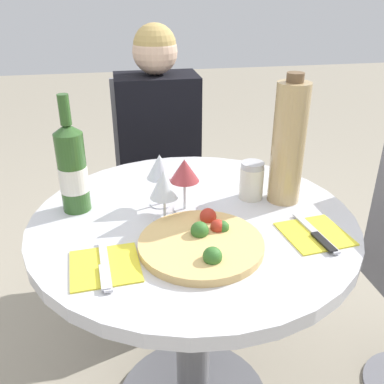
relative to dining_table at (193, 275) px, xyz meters
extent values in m
cylinder|color=slate|center=(0.00, 0.00, -0.18)|extent=(0.11, 0.11, 0.68)
cylinder|color=silver|center=(0.00, 0.00, 0.18)|extent=(0.86, 0.86, 0.04)
cylinder|color=slate|center=(-0.01, 0.71, -0.54)|extent=(0.33, 0.33, 0.01)
cylinder|color=slate|center=(-0.01, 0.71, -0.33)|extent=(0.06, 0.06, 0.42)
cube|color=slate|center=(-0.01, 0.71, -0.11)|extent=(0.36, 0.36, 0.03)
cube|color=slate|center=(-0.01, 0.88, 0.15)|extent=(0.36, 0.02, 0.48)
cube|color=black|center=(-0.01, 0.55, -0.32)|extent=(0.28, 0.33, 0.45)
cube|color=black|center=(-0.01, 0.71, 0.17)|extent=(0.33, 0.21, 0.52)
sphere|color=#DBB293|center=(-0.01, 0.71, 0.51)|extent=(0.17, 0.17, 0.17)
sphere|color=tan|center=(-0.01, 0.71, 0.54)|extent=(0.16, 0.16, 0.16)
cylinder|color=#DBB26B|center=(-0.01, -0.15, 0.20)|extent=(0.29, 0.29, 0.02)
sphere|color=#336B28|center=(0.00, -0.23, 0.22)|extent=(0.04, 0.04, 0.04)
sphere|color=#336B28|center=(-0.01, -0.12, 0.22)|extent=(0.04, 0.04, 0.04)
sphere|color=#B22D1E|center=(0.04, -0.11, 0.22)|extent=(0.04, 0.04, 0.04)
sphere|color=#B22D1E|center=(0.03, -0.06, 0.22)|extent=(0.04, 0.04, 0.04)
sphere|color=#336B28|center=(0.05, -0.11, 0.22)|extent=(0.03, 0.03, 0.03)
cylinder|color=#2D5623|center=(-0.30, 0.10, 0.30)|extent=(0.07, 0.07, 0.22)
cone|color=#2D5623|center=(-0.30, 0.10, 0.42)|extent=(0.07, 0.07, 0.03)
cylinder|color=#2D5623|center=(-0.30, 0.10, 0.47)|extent=(0.03, 0.03, 0.08)
cylinder|color=silver|center=(-0.30, 0.10, 0.28)|extent=(0.08, 0.08, 0.07)
cylinder|color=tan|center=(0.27, 0.05, 0.36)|extent=(0.09, 0.09, 0.33)
cylinder|color=brown|center=(0.27, 0.05, 0.54)|extent=(0.04, 0.04, 0.02)
cylinder|color=silver|center=(0.18, 0.08, 0.24)|extent=(0.07, 0.07, 0.09)
cylinder|color=#B2B2B7|center=(0.18, 0.08, 0.29)|extent=(0.06, 0.06, 0.02)
cylinder|color=silver|center=(-0.02, 0.04, 0.19)|extent=(0.06, 0.06, 0.00)
cylinder|color=silver|center=(-0.02, 0.04, 0.24)|extent=(0.01, 0.01, 0.08)
cone|color=#9E383D|center=(-0.02, 0.04, 0.31)|extent=(0.08, 0.08, 0.06)
cylinder|color=silver|center=(-0.08, 0.00, 0.19)|extent=(0.06, 0.06, 0.00)
cylinder|color=silver|center=(-0.08, 0.00, 0.23)|extent=(0.01, 0.01, 0.06)
cone|color=silver|center=(-0.08, 0.00, 0.30)|extent=(0.07, 0.07, 0.08)
cylinder|color=silver|center=(-0.08, 0.08, 0.19)|extent=(0.06, 0.06, 0.00)
cylinder|color=silver|center=(-0.08, 0.08, 0.24)|extent=(0.01, 0.01, 0.08)
cone|color=silver|center=(-0.08, 0.08, 0.31)|extent=(0.07, 0.07, 0.07)
cube|color=yellow|center=(-0.23, -0.18, 0.20)|extent=(0.16, 0.16, 0.00)
cube|color=silver|center=(-0.23, -0.18, 0.20)|extent=(0.03, 0.19, 0.00)
cube|color=silver|center=(-0.23, -0.23, 0.20)|extent=(0.03, 0.09, 0.00)
cube|color=yellow|center=(0.28, -0.14, 0.20)|extent=(0.17, 0.17, 0.00)
cube|color=silver|center=(0.28, -0.14, 0.20)|extent=(0.04, 0.19, 0.00)
cube|color=black|center=(0.28, -0.19, 0.20)|extent=(0.03, 0.09, 0.00)
camera|label=1|loc=(-0.18, -0.97, 0.76)|focal=40.00mm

